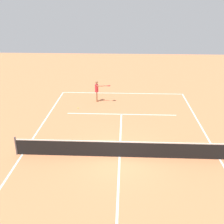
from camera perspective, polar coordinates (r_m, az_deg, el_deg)
name	(u,v)px	position (r m, az deg, el deg)	size (l,w,h in m)	color
ground_plane	(120,157)	(15.64, 1.55, -9.06)	(60.00, 60.00, 0.00)	#D37A4C
court_lines	(120,157)	(15.64, 1.55, -9.05)	(10.96, 22.06, 0.01)	white
tennis_net	(120,149)	(15.39, 1.57, -7.49)	(11.56, 0.10, 1.07)	#4C4C51
player_serving	(97,89)	(23.33, -3.00, 4.64)	(1.32, 0.49, 1.78)	#9E704C
tennis_ball	(78,108)	(22.25, -6.91, 0.79)	(0.07, 0.07, 0.07)	#CCE033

